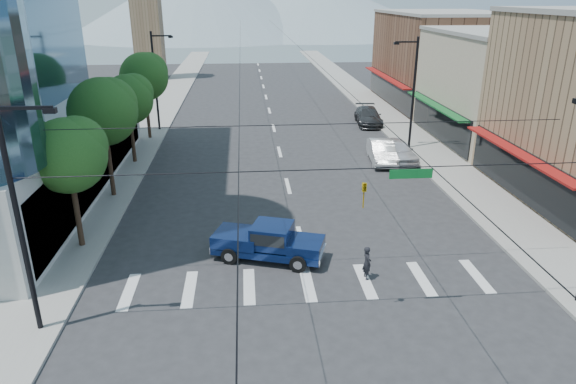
# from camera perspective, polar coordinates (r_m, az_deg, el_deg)

# --- Properties ---
(ground) EXTENTS (160.00, 160.00, 0.00)m
(ground) POSITION_cam_1_polar(r_m,az_deg,el_deg) (21.98, 3.21, -12.15)
(ground) COLOR #28282B
(ground) RESTS_ON ground
(sidewalk_left) EXTENTS (4.00, 120.00, 0.15)m
(sidewalk_left) POSITION_cam_1_polar(r_m,az_deg,el_deg) (60.10, -13.83, 9.04)
(sidewalk_left) COLOR gray
(sidewalk_left) RESTS_ON ground
(sidewalk_right) EXTENTS (4.00, 120.00, 0.15)m
(sidewalk_right) POSITION_cam_1_polar(r_m,az_deg,el_deg) (61.20, 9.27, 9.58)
(sidewalk_right) COLOR gray
(sidewalk_right) RESTS_ON ground
(shop_mid) EXTENTS (12.00, 14.00, 9.00)m
(shop_mid) POSITION_cam_1_polar(r_m,az_deg,el_deg) (48.52, 23.55, 10.47)
(shop_mid) COLOR tan
(shop_mid) RESTS_ON ground
(shop_far) EXTENTS (12.00, 18.00, 10.00)m
(shop_far) POSITION_cam_1_polar(r_m,az_deg,el_deg) (62.86, 16.85, 13.83)
(shop_far) COLOR brown
(shop_far) RESTS_ON ground
(clock_tower) EXTENTS (4.80, 4.80, 20.40)m
(clock_tower) POSITION_cam_1_polar(r_m,az_deg,el_deg) (81.35, -15.55, 19.43)
(clock_tower) COLOR #8C6B4C
(clock_tower) RESTS_ON ground
(mountain_right) EXTENTS (90.00, 90.00, 18.00)m
(mountain_right) POSITION_cam_1_polar(r_m,az_deg,el_deg) (179.64, 2.51, 20.14)
(mountain_right) COLOR gray
(mountain_right) RESTS_ON ground
(tree_near) EXTENTS (3.65, 3.64, 6.71)m
(tree_near) POSITION_cam_1_polar(r_m,az_deg,el_deg) (26.60, -22.96, 4.05)
(tree_near) COLOR black
(tree_near) RESTS_ON ground
(tree_midnear) EXTENTS (4.09, 4.09, 7.52)m
(tree_midnear) POSITION_cam_1_polar(r_m,az_deg,el_deg) (32.99, -19.63, 8.64)
(tree_midnear) COLOR black
(tree_midnear) RESTS_ON ground
(tree_midfar) EXTENTS (3.65, 3.64, 6.71)m
(tree_midfar) POSITION_cam_1_polar(r_m,az_deg,el_deg) (39.79, -17.15, 10.00)
(tree_midfar) COLOR black
(tree_midfar) RESTS_ON ground
(tree_far) EXTENTS (4.09, 4.09, 7.52)m
(tree_far) POSITION_cam_1_polar(r_m,az_deg,el_deg) (46.47, -15.54, 12.41)
(tree_far) COLOR black
(tree_far) RESTS_ON ground
(signal_rig) EXTENTS (21.80, 0.20, 9.00)m
(signal_rig) POSITION_cam_1_polar(r_m,az_deg,el_deg) (18.93, 4.48, -1.95)
(signal_rig) COLOR black
(signal_rig) RESTS_ON ground
(lamp_pole_nw) EXTENTS (2.00, 0.25, 9.00)m
(lamp_pole_nw) POSITION_cam_1_polar(r_m,az_deg,el_deg) (49.33, -14.42, 12.21)
(lamp_pole_nw) COLOR black
(lamp_pole_nw) RESTS_ON ground
(lamp_pole_ne) EXTENTS (2.00, 0.25, 9.00)m
(lamp_pole_ne) POSITION_cam_1_polar(r_m,az_deg,el_deg) (42.95, 13.63, 11.03)
(lamp_pole_ne) COLOR black
(lamp_pole_ne) RESTS_ON ground
(pickup_truck) EXTENTS (5.68, 3.47, 1.82)m
(pickup_truck) POSITION_cam_1_polar(r_m,az_deg,el_deg) (24.82, -2.25, -5.45)
(pickup_truck) COLOR #08163E
(pickup_truck) RESTS_ON ground
(pedestrian) EXTENTS (0.46, 0.63, 1.59)m
(pedestrian) POSITION_cam_1_polar(r_m,az_deg,el_deg) (23.47, 8.76, -7.78)
(pedestrian) COLOR black
(pedestrian) RESTS_ON ground
(parked_car_near) EXTENTS (2.50, 5.16, 1.70)m
(parked_car_near) POSITION_cam_1_polar(r_m,az_deg,el_deg) (40.30, 12.05, 4.52)
(parked_car_near) COLOR silver
(parked_car_near) RESTS_ON ground
(parked_car_mid) EXTENTS (2.21, 5.14, 1.65)m
(parked_car_mid) POSITION_cam_1_polar(r_m,az_deg,el_deg) (39.88, 10.39, 4.43)
(parked_car_mid) COLOR white
(parked_car_mid) RESTS_ON ground
(parked_car_far) EXTENTS (2.80, 5.84, 1.64)m
(parked_car_far) POSITION_cam_1_polar(r_m,az_deg,el_deg) (51.66, 8.92, 8.33)
(parked_car_far) COLOR #313234
(parked_car_far) RESTS_ON ground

